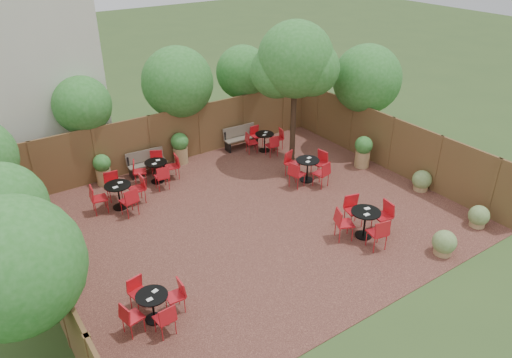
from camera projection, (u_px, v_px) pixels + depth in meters
ground at (252, 219)px, 14.95m from camera, size 80.00×80.00×0.00m
courtyard_paving at (252, 218)px, 14.95m from camera, size 12.00×10.00×0.02m
fence_back at (176, 136)px, 18.12m from camera, size 12.00×0.08×2.00m
fence_left at (40, 261)px, 11.49m from camera, size 0.08×10.00×2.00m
fence_right at (390, 144)px, 17.48m from camera, size 0.08×10.00×2.00m
neighbour_building at (11, 55)px, 16.65m from camera, size 5.00×4.00×8.00m
overhang_foliage at (176, 117)px, 15.03m from camera, size 15.87×10.70×2.64m
courtyard_tree at (295, 64)px, 16.90m from camera, size 2.81×2.71×5.14m
park_bench_left at (146, 162)px, 17.40m from camera, size 1.40×0.53×0.85m
park_bench_right at (240, 137)px, 19.39m from camera, size 1.43×0.52×0.87m
bistro_tables at (235, 192)px, 15.47m from camera, size 8.90×8.08×0.95m
planters at (190, 160)px, 17.11m from camera, size 11.58×4.70×1.18m
low_shrubs at (445, 211)px, 14.66m from camera, size 3.05×3.33×0.70m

